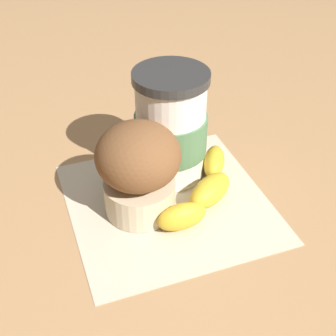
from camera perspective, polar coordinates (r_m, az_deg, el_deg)
ground_plane at (r=0.52m, az=-0.00°, el=-4.26°), size 3.00×3.00×0.00m
paper_napkin at (r=0.52m, az=-0.00°, el=-4.20°), size 0.22×0.22×0.00m
coffee_cup at (r=0.53m, az=0.34°, el=4.95°), size 0.08×0.08×0.13m
muffin at (r=0.48m, az=-3.56°, el=-0.06°), size 0.09×0.09×0.11m
banana at (r=0.52m, az=4.32°, el=-2.54°), size 0.12×0.12×0.03m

